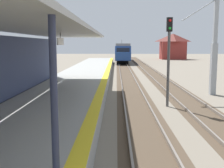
% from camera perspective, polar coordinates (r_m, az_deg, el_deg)
% --- Properties ---
extents(station_platform, '(5.00, 80.00, 0.91)m').
position_cam_1_polar(station_platform, '(18.50, -9.05, -2.03)').
color(station_platform, '#999993').
rests_on(station_platform, ground).
extents(station_building_with_canopy, '(4.85, 24.00, 4.43)m').
position_cam_1_polar(station_building_with_canopy, '(13.45, -20.90, 3.26)').
color(station_building_with_canopy, '#4C4C4C').
rests_on(station_building_with_canopy, ground).
extents(track_pair_nearest_platform, '(2.34, 120.00, 0.16)m').
position_cam_1_polar(track_pair_nearest_platform, '(22.26, 4.00, -1.29)').
color(track_pair_nearest_platform, '#4C3D2D').
rests_on(track_pair_nearest_platform, ground).
extents(track_pair_middle, '(2.34, 120.00, 0.16)m').
position_cam_1_polar(track_pair_middle, '(22.70, 12.60, -1.28)').
color(track_pair_middle, '#4C3D2D').
rests_on(track_pair_middle, ground).
extents(approaching_train, '(2.93, 19.60, 4.76)m').
position_cam_1_polar(approaching_train, '(59.42, 2.07, 6.63)').
color(approaching_train, navy).
rests_on(approaching_train, ground).
extents(rail_signal_post, '(0.32, 0.34, 5.20)m').
position_cam_1_polar(rail_signal_post, '(16.62, 11.53, 6.30)').
color(rail_signal_post, '#4C4C4C').
rests_on(rail_signal_post, ground).
extents(catenary_pylon_far_side, '(5.00, 0.40, 7.50)m').
position_cam_1_polar(catenary_pylon_far_side, '(21.46, 19.47, 7.46)').
color(catenary_pylon_far_side, '#9EA3A8').
rests_on(catenary_pylon_far_side, ground).
extents(distant_trackside_house, '(6.60, 5.28, 6.40)m').
position_cam_1_polar(distant_trackside_house, '(72.51, 12.33, 7.62)').
color(distant_trackside_house, maroon).
rests_on(distant_trackside_house, ground).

